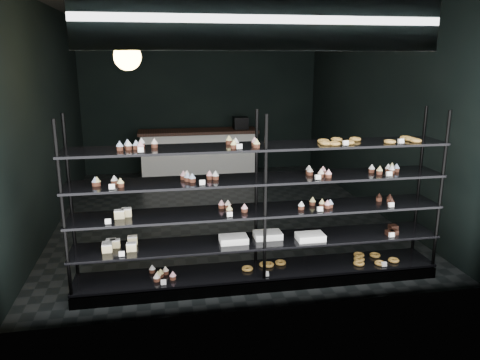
{
  "coord_description": "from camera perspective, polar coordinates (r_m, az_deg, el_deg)",
  "views": [
    {
      "loc": [
        -0.97,
        -7.1,
        2.45
      ],
      "look_at": [
        -0.04,
        -1.9,
        1.05
      ],
      "focal_mm": 35.0,
      "sensor_mm": 36.0,
      "label": 1
    }
  ],
  "objects": [
    {
      "name": "room",
      "position": [
        7.22,
        -2.42,
        8.04
      ],
      "size": [
        5.01,
        6.01,
        3.2
      ],
      "color": "black",
      "rests_on": "ground"
    },
    {
      "name": "display_shelf",
      "position": [
        5.1,
        2.24,
        -6.1
      ],
      "size": [
        4.0,
        0.5,
        1.91
      ],
      "color": "black",
      "rests_on": "room"
    },
    {
      "name": "signage",
      "position": [
        4.3,
        3.07,
        18.79
      ],
      "size": [
        3.3,
        0.05,
        0.5
      ],
      "color": "#0D1545",
      "rests_on": "room"
    },
    {
      "name": "pendant_lamp",
      "position": [
        5.87,
        -13.57,
        14.43
      ],
      "size": [
        0.32,
        0.32,
        0.89
      ],
      "color": "black",
      "rests_on": "room"
    },
    {
      "name": "service_counter",
      "position": [
        9.84,
        -4.98,
        3.35
      ],
      "size": [
        2.45,
        0.65,
        1.23
      ],
      "color": "silver",
      "rests_on": "room"
    }
  ]
}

